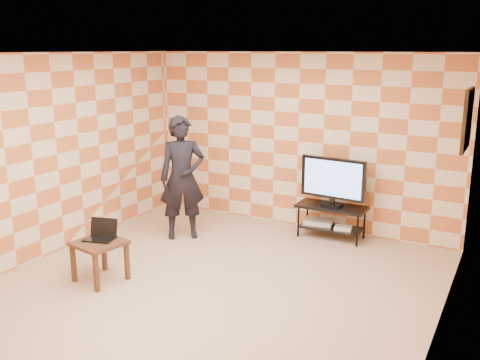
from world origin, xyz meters
name	(u,v)px	position (x,y,z in m)	size (l,w,h in m)	color
floor	(216,283)	(0.00, 0.00, 0.00)	(5.00, 5.00, 0.00)	tan
wall_back	(298,141)	(0.00, 2.50, 1.35)	(5.00, 0.02, 2.70)	beige
wall_front	(43,242)	(0.00, -2.50, 1.35)	(5.00, 0.02, 2.70)	beige
wall_left	(57,154)	(-2.50, 0.00, 1.35)	(0.02, 5.00, 2.70)	beige
wall_right	(447,203)	(2.50, 0.00, 1.35)	(0.02, 5.00, 2.70)	beige
ceiling	(214,53)	(0.00, 0.00, 2.70)	(5.00, 5.00, 0.02)	white
wall_art	(468,120)	(2.47, 1.55, 1.95)	(0.04, 0.72, 0.72)	black
tv_stand	(331,214)	(0.69, 2.18, 0.37)	(1.02, 0.46, 0.50)	black
tv	(333,179)	(0.69, 2.17, 0.90)	(0.99, 0.21, 0.71)	black
dvd_player	(319,222)	(0.48, 2.21, 0.21)	(0.42, 0.30, 0.07)	silver
game_console	(343,228)	(0.89, 2.13, 0.20)	(0.24, 0.18, 0.05)	silver
side_table	(99,248)	(-1.28, -0.59, 0.41)	(0.63, 0.63, 0.50)	#372114
laptop	(101,234)	(-1.33, -0.49, 0.55)	(0.41, 0.35, 0.23)	black
person	(182,178)	(-1.27, 1.18, 0.91)	(0.66, 0.43, 1.82)	black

